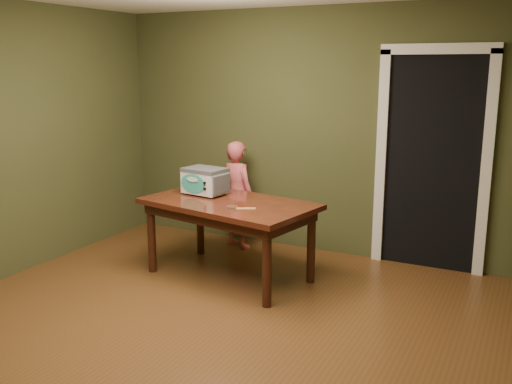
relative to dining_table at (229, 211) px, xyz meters
The scene contains 8 objects.
floor 1.52m from the dining_table, 75.80° to the right, with size 5.00×5.00×0.00m, color brown.
room_shell 1.73m from the dining_table, 75.80° to the right, with size 4.52×5.02×2.61m.
doorway 2.22m from the dining_table, 41.56° to the left, with size 1.10×0.66×2.25m.
dining_table is the anchor object (origin of this frame).
toy_oven 0.46m from the dining_table, 156.97° to the left, with size 0.46×0.34×0.26m.
baking_pan 0.30m from the dining_table, 54.67° to the right, with size 0.10×0.10×0.02m.
spatula 0.35m from the dining_table, 34.37° to the right, with size 0.18×0.03×0.01m, color #FFCD6E.
child 0.95m from the dining_table, 113.55° to the left, with size 0.44×0.29×1.20m, color #CE545B.
Camera 1 is at (2.23, -3.21, 2.00)m, focal length 40.00 mm.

